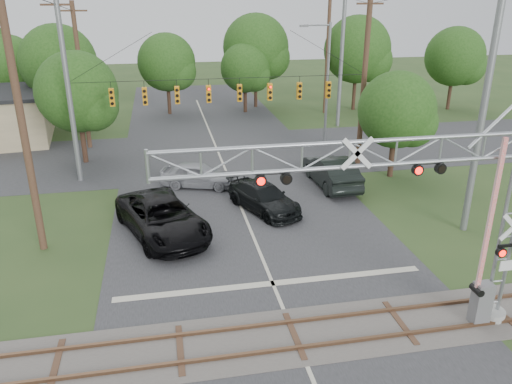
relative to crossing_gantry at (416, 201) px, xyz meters
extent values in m
plane|color=#2B421E|center=(-3.79, -1.63, -5.02)|extent=(160.00, 160.00, 0.00)
cube|color=#2C2C2E|center=(-3.79, 8.37, -5.01)|extent=(14.00, 90.00, 0.02)
cube|color=#2C2C2E|center=(-3.79, 22.37, -5.01)|extent=(90.00, 12.00, 0.02)
cube|color=#4B4441|center=(-3.79, 0.37, -5.00)|extent=(90.00, 3.20, 0.05)
cube|color=brown|center=(-3.79, -0.35, -4.93)|extent=(90.00, 0.12, 0.14)
cube|color=brown|center=(-3.79, 1.09, -4.93)|extent=(90.00, 0.12, 0.14)
cylinder|color=#969691|center=(3.68, 0.07, -4.85)|extent=(1.01, 1.01, 0.34)
cube|color=silver|center=(3.62, -0.27, -2.62)|extent=(0.50, 0.03, 0.39)
cube|color=slate|center=(3.01, -0.16, -4.18)|extent=(0.62, 0.50, 1.68)
cube|color=red|center=(2.73, -0.16, -0.77)|extent=(0.16, 0.10, 5.60)
cylinder|color=gray|center=(-13.29, 18.37, 0.73)|extent=(0.32, 0.32, 11.50)
cylinder|color=#472C21|center=(5.71, 18.37, 0.73)|extent=(0.36, 0.36, 11.50)
cylinder|color=black|center=(-3.79, 18.37, 1.24)|extent=(19.00, 0.03, 0.03)
cube|color=orange|center=(-10.79, 18.37, 0.29)|extent=(0.30, 0.30, 1.10)
cube|color=orange|center=(-8.79, 18.37, 0.29)|extent=(0.30, 0.30, 1.10)
cube|color=orange|center=(-6.79, 18.37, 0.29)|extent=(0.30, 0.30, 1.10)
cube|color=orange|center=(-4.79, 18.37, 0.29)|extent=(0.30, 0.30, 1.10)
cube|color=orange|center=(-2.79, 18.37, 0.29)|extent=(0.30, 0.30, 1.10)
cube|color=orange|center=(-0.79, 18.37, 0.29)|extent=(0.30, 0.30, 1.10)
cube|color=orange|center=(1.21, 18.37, 0.29)|extent=(0.30, 0.30, 1.10)
cube|color=orange|center=(3.21, 18.37, 0.29)|extent=(0.30, 0.30, 1.10)
imported|color=black|center=(-8.18, 9.43, -4.08)|extent=(5.20, 7.42, 1.88)
imported|color=black|center=(-2.60, 11.46, -4.27)|extent=(4.01, 5.56, 1.50)
imported|color=#97989E|center=(-5.89, 15.87, -4.24)|extent=(4.94, 3.15, 1.56)
imported|color=black|center=(2.36, 14.49, -4.08)|extent=(2.20, 5.82, 1.89)
cylinder|color=gray|center=(5.16, 24.28, -0.37)|extent=(0.21, 0.21, 9.31)
cylinder|color=gray|center=(4.13, 24.28, 4.08)|extent=(2.07, 0.12, 0.12)
cube|color=slate|center=(3.09, 24.28, 4.03)|extent=(0.62, 0.26, 0.16)
cylinder|color=#472C21|center=(-13.57, 26.14, 0.41)|extent=(0.34, 0.34, 10.86)
cube|color=#472C21|center=(-13.57, 26.14, 5.14)|extent=(2.00, 0.12, 0.12)
cylinder|color=gray|center=(7.96, 29.01, 0.84)|extent=(0.34, 0.34, 11.73)
cylinder|color=#472C21|center=(-13.80, 9.01, 1.13)|extent=(0.34, 0.34, 12.30)
cylinder|color=gray|center=(6.98, 7.10, 1.34)|extent=(0.34, 0.34, 12.72)
cylinder|color=#472C21|center=(8.53, 34.52, 1.11)|extent=(0.34, 0.34, 12.26)
cylinder|color=#372319|center=(-21.71, 38.46, -3.23)|extent=(0.36, 0.36, 3.59)
sphere|color=#1D4413|center=(-21.71, 38.46, 0.04)|extent=(5.55, 5.55, 5.55)
cylinder|color=#372319|center=(-16.14, 32.22, -2.94)|extent=(0.36, 0.36, 4.16)
sphere|color=#1D4413|center=(-16.14, 32.22, 0.83)|extent=(6.42, 6.42, 6.42)
cylinder|color=#372319|center=(-13.43, 22.28, -3.23)|extent=(0.36, 0.36, 3.59)
sphere|color=#1D4413|center=(-13.43, 22.28, 0.03)|extent=(5.54, 5.54, 5.54)
cylinder|color=#372319|center=(-7.00, 36.96, -3.21)|extent=(0.36, 0.36, 3.62)
sphere|color=#1D4413|center=(-7.00, 36.96, 0.08)|extent=(5.60, 5.60, 5.60)
cylinder|color=#372319|center=(0.65, 36.37, -3.44)|extent=(0.36, 0.36, 3.17)
sphere|color=#1D4413|center=(0.65, 36.37, -0.56)|extent=(4.89, 4.89, 4.89)
cylinder|color=#372319|center=(2.18, 38.68, -2.83)|extent=(0.36, 0.36, 4.39)
sphere|color=#1D4413|center=(2.18, 38.68, 1.17)|extent=(6.79, 6.79, 6.79)
cylinder|color=#372319|center=(6.78, 15.37, -3.44)|extent=(0.36, 0.36, 3.16)
sphere|color=#1D4413|center=(6.78, 15.37, -0.56)|extent=(4.89, 4.89, 4.89)
cylinder|color=#372319|center=(11.96, 35.43, -2.86)|extent=(0.36, 0.36, 4.33)
sphere|color=#1D4413|center=(11.96, 35.43, 1.08)|extent=(6.69, 6.69, 6.69)
cylinder|color=#372319|center=(21.80, 33.69, -3.11)|extent=(0.36, 0.36, 3.83)
sphere|color=#1D4413|center=(21.80, 33.69, 0.38)|extent=(5.92, 5.92, 5.92)
camera|label=1|loc=(-7.87, -13.59, 6.20)|focal=35.00mm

